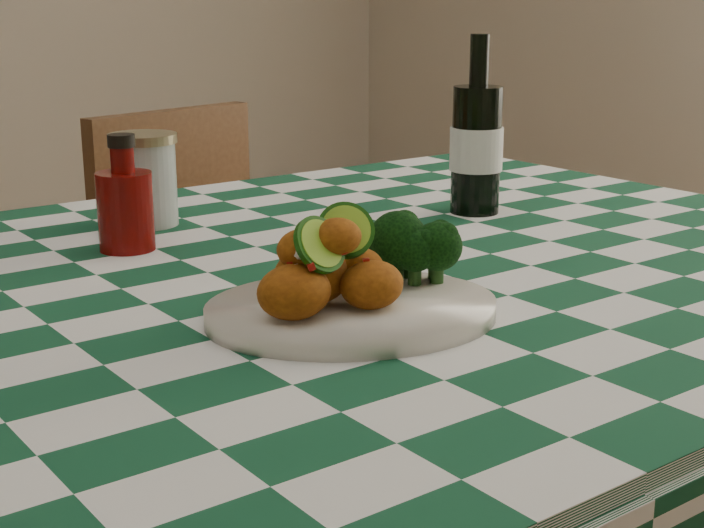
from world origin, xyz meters
TOP-DOWN VIEW (x-y plane):
  - plate at (0.03, -0.16)m, footprint 0.34×0.31m
  - fried_chicken_pile at (0.01, -0.16)m, footprint 0.13×0.10m
  - broccoli_side at (0.13, -0.15)m, footprint 0.09×0.09m
  - ketchup_bottle at (-0.03, 0.21)m, footprint 0.08×0.08m
  - mason_jar at (0.05, 0.32)m, footprint 0.10×0.10m
  - beer_bottle at (0.45, 0.11)m, footprint 0.10×0.10m
  - wooden_chair_right at (0.43, 0.75)m, footprint 0.47×0.48m

SIDE VIEW (x-z plane):
  - wooden_chair_right at x=0.43m, z-range 0.00..0.86m
  - plate at x=0.03m, z-range 0.79..0.80m
  - broccoli_side at x=0.13m, z-range 0.80..0.87m
  - fried_chicken_pile at x=0.01m, z-range 0.80..0.89m
  - mason_jar at x=0.05m, z-range 0.79..0.91m
  - ketchup_bottle at x=-0.03m, z-range 0.79..0.93m
  - beer_bottle at x=0.45m, z-range 0.79..1.03m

